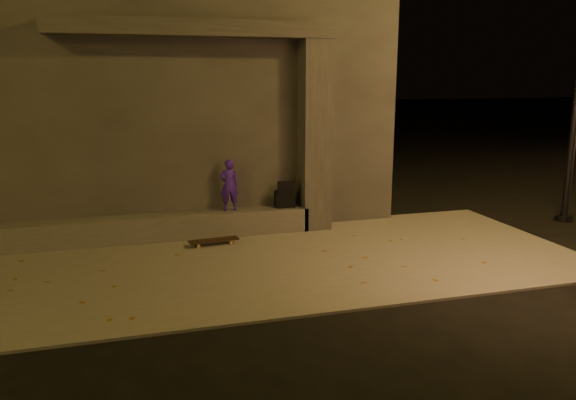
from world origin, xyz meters
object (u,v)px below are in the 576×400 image
object	(u,v)px
skateboarder	(229,185)
backpack	(285,198)
skateboard	(214,240)
column	(315,136)

from	to	relation	value
skateboarder	backpack	size ratio (longest dim) A/B	1.84
backpack	skateboard	bearing A→B (deg)	-150.49
skateboarder	backpack	distance (m)	1.12
column	skateboarder	distance (m)	1.89
skateboarder	column	bearing A→B (deg)	179.83
backpack	column	bearing A→B (deg)	5.97
skateboard	backpack	bearing A→B (deg)	17.38
skateboarder	backpack	xyz separation A→B (m)	(1.08, 0.00, -0.31)
skateboard	column	bearing A→B (deg)	11.10
skateboarder	skateboard	xyz separation A→B (m)	(-0.41, -0.65, -0.86)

